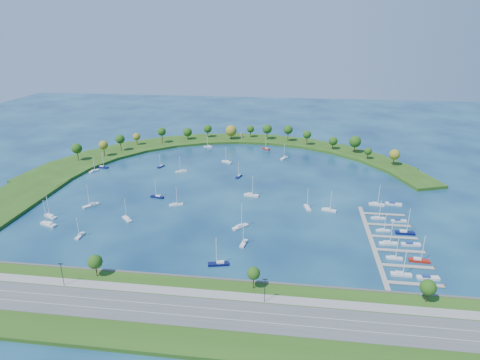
# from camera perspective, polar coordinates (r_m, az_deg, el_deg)

# --- Properties ---
(ground) EXTENTS (700.00, 700.00, 0.00)m
(ground) POSITION_cam_1_polar(r_m,az_deg,el_deg) (265.30, -1.21, -1.14)
(ground) COLOR #081D45
(ground) RESTS_ON ground
(south_shoreline) EXTENTS (420.00, 43.10, 11.60)m
(south_shoreline) POSITION_cam_1_polar(r_m,az_deg,el_deg) (159.81, -8.12, -17.38)
(south_shoreline) COLOR #274712
(south_shoreline) RESTS_ON ground
(breakwater) EXTENTS (286.74, 247.64, 2.00)m
(breakwater) POSITION_cam_1_polar(r_m,az_deg,el_deg) (319.18, -8.15, 2.69)
(breakwater) COLOR #274712
(breakwater) RESTS_ON ground
(breakwater_trees) EXTENTS (242.09, 92.21, 14.46)m
(breakwater_trees) POSITION_cam_1_polar(r_m,az_deg,el_deg) (347.32, 0.11, 6.05)
(breakwater_trees) COLOR #382314
(breakwater_trees) RESTS_ON breakwater
(harbor_tower) EXTENTS (2.60, 2.60, 4.37)m
(harbor_tower) POSITION_cam_1_polar(r_m,az_deg,el_deg) (376.51, 0.20, 6.23)
(harbor_tower) COLOR gray
(harbor_tower) RESTS_ON breakwater
(dock_system) EXTENTS (24.28, 82.00, 1.60)m
(dock_system) POSITION_cam_1_polar(r_m,az_deg,el_deg) (212.72, 19.72, -8.23)
(dock_system) COLOR gray
(dock_system) RESTS_ON ground
(moored_boat_0) EXTENTS (8.35, 5.67, 12.03)m
(moored_boat_0) POSITION_cam_1_polar(r_m,az_deg,el_deg) (296.38, -8.11, 1.24)
(moored_boat_0) COLOR silver
(moored_boat_0) RESTS_ON ground
(moored_boat_1) EXTENTS (8.58, 3.90, 12.18)m
(moored_boat_1) POSITION_cam_1_polar(r_m,az_deg,el_deg) (255.69, -11.37, -2.22)
(moored_boat_1) COLOR #0A0E41
(moored_boat_1) RESTS_ON ground
(moored_boat_2) EXTENTS (8.20, 8.43, 13.51)m
(moored_boat_2) POSITION_cam_1_polar(r_m,az_deg,el_deg) (214.73, 0.06, -6.42)
(moored_boat_2) COLOR silver
(moored_boat_2) RESTS_ON ground
(moored_boat_3) EXTENTS (7.85, 8.91, 13.70)m
(moored_boat_3) POSITION_cam_1_polar(r_m,az_deg,el_deg) (253.95, -19.92, -3.27)
(moored_boat_3) COLOR silver
(moored_boat_3) RESTS_ON ground
(moored_boat_4) EXTENTS (8.51, 4.38, 12.04)m
(moored_boat_4) POSITION_cam_1_polar(r_m,az_deg,el_deg) (238.68, 12.20, -4.01)
(moored_boat_4) COLOR silver
(moored_boat_4) RESTS_ON ground
(moored_boat_5) EXTENTS (8.39, 3.50, 11.96)m
(moored_boat_5) POSITION_cam_1_polar(r_m,az_deg,el_deg) (318.40, -18.45, 1.74)
(moored_boat_5) COLOR #0A0E41
(moored_boat_5) RESTS_ON ground
(moored_boat_6) EXTENTS (5.26, 7.70, 11.10)m
(moored_boat_6) POSITION_cam_1_polar(r_m,az_deg,el_deg) (312.41, -19.54, 1.24)
(moored_boat_6) COLOR silver
(moored_boat_6) RESTS_ON ground
(moored_boat_7) EXTENTS (8.76, 6.02, 12.64)m
(moored_boat_7) POSITION_cam_1_polar(r_m,az_deg,el_deg) (248.33, -24.73, -4.54)
(moored_boat_7) COLOR silver
(moored_boat_7) RESTS_ON ground
(moored_boat_8) EXTENTS (9.48, 4.48, 13.44)m
(moored_boat_8) POSITION_cam_1_polar(r_m,az_deg,el_deg) (184.42, -2.98, -11.42)
(moored_boat_8) COLOR #0A0E41
(moored_boat_8) RESTS_ON ground
(moored_boat_9) EXTENTS (7.47, 7.53, 12.18)m
(moored_boat_9) POSITION_cam_1_polar(r_m,az_deg,el_deg) (231.09, -15.35, -5.16)
(moored_boat_9) COLOR silver
(moored_boat_9) RESTS_ON ground
(moored_boat_10) EXTENTS (4.16, 7.59, 10.75)m
(moored_boat_10) POSITION_cam_1_polar(r_m,az_deg,el_deg) (284.02, -0.15, 0.57)
(moored_boat_10) COLOR #0A0E41
(moored_boat_10) RESTS_ON ground
(moored_boat_11) EXTENTS (4.34, 6.77, 9.68)m
(moored_boat_11) POSITION_cam_1_polar(r_m,az_deg,el_deg) (309.53, -10.89, 1.92)
(moored_boat_11) COLOR #0A0E41
(moored_boat_11) RESTS_ON ground
(moored_boat_12) EXTENTS (9.40, 3.67, 13.46)m
(moored_boat_12) POSITION_cam_1_polar(r_m,az_deg,el_deg) (252.86, 1.57, -2.05)
(moored_boat_12) COLOR silver
(moored_boat_12) RESTS_ON ground
(moored_boat_13) EXTENTS (7.60, 2.68, 10.96)m
(moored_boat_13) POSITION_cam_1_polar(r_m,az_deg,el_deg) (354.58, -4.43, 4.67)
(moored_boat_13) COLOR silver
(moored_boat_13) RESTS_ON ground
(moored_boat_14) EXTENTS (3.37, 7.76, 11.04)m
(moored_boat_14) POSITION_cam_1_polar(r_m,az_deg,el_deg) (199.85, 0.52, -8.66)
(moored_boat_14) COLOR silver
(moored_boat_14) RESTS_ON ground
(moored_boat_15) EXTENTS (2.06, 7.24, 10.62)m
(moored_boat_15) POSITION_cam_1_polar(r_m,az_deg,el_deg) (221.29, -21.26, -7.12)
(moored_boat_15) COLOR silver
(moored_boat_15) RESTS_ON ground
(moored_boat_16) EXTENTS (7.00, 6.27, 10.82)m
(moored_boat_16) POSITION_cam_1_polar(r_m,az_deg,el_deg) (347.98, 3.65, 4.38)
(moored_boat_16) COLOR maroon
(moored_boat_16) RESTS_ON ground
(moored_boat_17) EXTENTS (10.07, 5.94, 14.30)m
(moored_boat_17) POSITION_cam_1_polar(r_m,az_deg,el_deg) (239.39, -24.97, -5.51)
(moored_boat_17) COLOR silver
(moored_boat_17) RESTS_ON ground
(moored_boat_18) EXTENTS (4.22, 8.66, 12.27)m
(moored_boat_18) POSITION_cam_1_polar(r_m,az_deg,el_deg) (239.16, 9.32, -3.74)
(moored_boat_18) COLOR silver
(moored_boat_18) RESTS_ON ground
(moored_boat_19) EXTENTS (6.42, 8.46, 12.44)m
(moored_boat_19) POSITION_cam_1_polar(r_m,az_deg,el_deg) (324.84, 6.16, 3.10)
(moored_boat_19) COLOR silver
(moored_boat_19) RESTS_ON ground
(moored_boat_20) EXTENTS (8.49, 5.72, 12.21)m
(moored_boat_20) POSITION_cam_1_polar(r_m,az_deg,el_deg) (314.17, -1.83, 2.59)
(moored_boat_20) COLOR silver
(moored_boat_20) RESTS_ON ground
(moored_boat_21) EXTENTS (8.17, 5.22, 11.68)m
(moored_boat_21) POSITION_cam_1_polar(r_m,az_deg,el_deg) (242.79, -8.85, -3.33)
(moored_boat_21) COLOR silver
(moored_boat_21) RESTS_ON ground
(docked_boat_0) EXTENTS (8.61, 2.73, 12.52)m
(docked_boat_0) POSITION_cam_1_polar(r_m,az_deg,el_deg) (189.91, 21.39, -11.98)
(docked_boat_0) COLOR silver
(docked_boat_0) RESTS_ON ground
(docked_boat_1) EXTENTS (9.18, 3.05, 1.84)m
(docked_boat_1) POSITION_cam_1_polar(r_m,az_deg,el_deg) (192.00, 24.54, -12.20)
(docked_boat_1) COLOR silver
(docked_boat_1) RESTS_ON ground
(docked_boat_2) EXTENTS (7.24, 2.37, 10.50)m
(docked_boat_2) POSITION_cam_1_polar(r_m,az_deg,el_deg) (200.85, 20.56, -9.99)
(docked_boat_2) COLOR silver
(docked_boat_2) RESTS_ON ground
(docked_boat_3) EXTENTS (9.11, 3.24, 13.13)m
(docked_boat_3) POSITION_cam_1_polar(r_m,az_deg,el_deg) (202.88, 23.53, -10.09)
(docked_boat_3) COLOR maroon
(docked_boat_3) RESTS_ON ground
(docked_boat_4) EXTENTS (8.83, 3.22, 12.70)m
(docked_boat_4) POSITION_cam_1_polar(r_m,az_deg,el_deg) (211.92, 19.83, -8.18)
(docked_boat_4) COLOR silver
(docked_boat_4) RESTS_ON ground
(docked_boat_5) EXTENTS (9.08, 3.11, 1.82)m
(docked_boat_5) POSITION_cam_1_polar(r_m,az_deg,el_deg) (215.07, 22.54, -8.21)
(docked_boat_5) COLOR silver
(docked_boat_5) RESTS_ON ground
(docked_boat_6) EXTENTS (7.22, 2.74, 10.36)m
(docked_boat_6) POSITION_cam_1_polar(r_m,az_deg,el_deg) (223.57, 19.17, -6.54)
(docked_boat_6) COLOR silver
(docked_boat_6) RESTS_ON ground
(docked_boat_7) EXTENTS (9.50, 2.78, 13.91)m
(docked_boat_7) POSITION_cam_1_polar(r_m,az_deg,el_deg) (224.94, 21.85, -6.71)
(docked_boat_7) COLOR #0A0E41
(docked_boat_7) RESTS_ON ground
(docked_boat_8) EXTENTS (7.47, 2.68, 10.76)m
(docked_boat_8) POSITION_cam_1_polar(r_m,az_deg,el_deg) (236.23, 18.53, -4.95)
(docked_boat_8) COLOR silver
(docked_boat_8) RESTS_ON ground
(docked_boat_9) EXTENTS (8.18, 3.15, 1.63)m
(docked_boat_9) POSITION_cam_1_polar(r_m,az_deg,el_deg) (236.82, 21.10, -5.30)
(docked_boat_9) COLOR silver
(docked_boat_9) RESTS_ON ground
(docked_boat_10) EXTENTS (8.94, 3.39, 12.83)m
(docked_boat_10) POSITION_cam_1_polar(r_m,az_deg,el_deg) (253.07, 18.35, -3.16)
(docked_boat_10) COLOR silver
(docked_boat_10) RESTS_ON ground
(docked_boat_11) EXTENTS (9.52, 3.79, 1.89)m
(docked_boat_11) POSITION_cam_1_polar(r_m,az_deg,el_deg) (257.07, 20.45, -3.11)
(docked_boat_11) COLOR silver
(docked_boat_11) RESTS_ON ground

